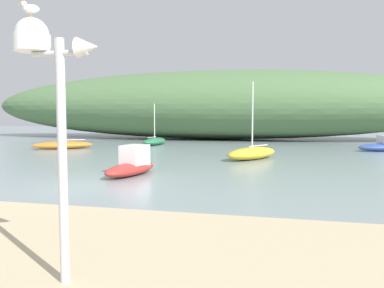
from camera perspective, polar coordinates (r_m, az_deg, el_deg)
ground_plane at (r=13.68m, az=-14.60°, el=-5.94°), size 120.00×120.00×0.00m
distant_hill at (r=39.10m, az=2.90°, el=5.72°), size 48.18×11.09×6.76m
mast_structure at (r=5.39m, az=-20.70°, el=10.20°), size 1.15×0.46×3.43m
seagull_on_radar at (r=5.63m, az=-22.62°, el=17.91°), size 0.27×0.16×0.20m
sailboat_mid_channel at (r=21.27m, az=8.79°, el=-1.31°), size 3.15×4.08×4.16m
sailboat_near_shore at (r=31.23m, az=-5.50°, el=0.41°), size 1.53×3.61×3.29m
motorboat_west_reach at (r=15.70m, az=-8.79°, el=-3.01°), size 1.58×3.24×1.19m
sailboat_far_left at (r=28.97m, az=-18.38°, el=-0.10°), size 4.06×3.33×5.06m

